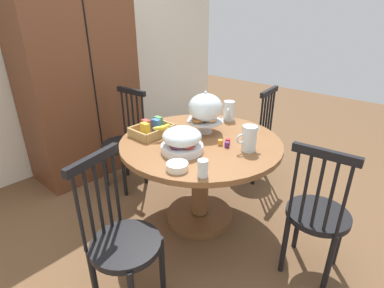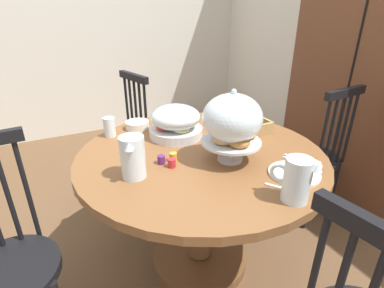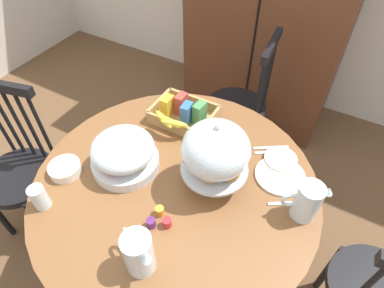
% 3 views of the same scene
% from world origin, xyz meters
% --- Properties ---
extents(ground_plane, '(10.00, 10.00, 0.00)m').
position_xyz_m(ground_plane, '(0.00, 0.00, 0.00)').
color(ground_plane, brown).
extents(wall_left, '(0.06, 4.32, 2.60)m').
position_xyz_m(wall_left, '(-2.43, 0.36, 1.30)').
color(wall_left, silver).
rests_on(wall_left, ground_plane).
extents(wooden_armoire, '(1.18, 0.60, 1.96)m').
position_xyz_m(wooden_armoire, '(-0.05, 1.50, 0.98)').
color(wooden_armoire, brown).
rests_on(wooden_armoire, ground_plane).
extents(dining_table, '(1.24, 1.24, 0.74)m').
position_xyz_m(dining_table, '(0.08, -0.01, 0.54)').
color(dining_table, brown).
rests_on(dining_table, ground_plane).
extents(windsor_chair_near_window, '(0.42, 0.41, 0.97)m').
position_xyz_m(windsor_chair_near_window, '(-0.82, -0.20, 0.45)').
color(windsor_chair_near_window, black).
rests_on(windsor_chair_near_window, ground_plane).
extents(windsor_chair_by_cabinet, '(0.40, 0.40, 0.97)m').
position_xyz_m(windsor_chair_by_cabinet, '(0.15, -0.93, 0.45)').
color(windsor_chair_by_cabinet, black).
rests_on(windsor_chair_by_cabinet, ground_plane).
extents(windsor_chair_far_side, '(0.40, 0.40, 0.97)m').
position_xyz_m(windsor_chair_far_side, '(0.02, 0.90, 0.45)').
color(windsor_chair_far_side, black).
rests_on(windsor_chair_far_side, ground_plane).
extents(pastry_stand_with_dome, '(0.28, 0.28, 0.34)m').
position_xyz_m(pastry_stand_with_dome, '(0.22, 0.06, 0.94)').
color(pastry_stand_with_dome, silver).
rests_on(pastry_stand_with_dome, dining_table).
extents(fruit_platter_covered, '(0.30, 0.30, 0.18)m').
position_xyz_m(fruit_platter_covered, '(-0.16, -0.05, 0.83)').
color(fruit_platter_covered, silver).
rests_on(fruit_platter_covered, dining_table).
extents(orange_juice_pitcher, '(0.17, 0.11, 0.17)m').
position_xyz_m(orange_juice_pitcher, '(0.60, 0.10, 0.82)').
color(orange_juice_pitcher, silver).
rests_on(orange_juice_pitcher, dining_table).
extents(milk_pitcher, '(0.18, 0.10, 0.18)m').
position_xyz_m(milk_pitcher, '(0.16, -0.39, 0.82)').
color(milk_pitcher, silver).
rests_on(milk_pitcher, dining_table).
extents(cereal_basket, '(0.32, 0.30, 0.12)m').
position_xyz_m(cereal_basket, '(-0.09, 0.34, 0.79)').
color(cereal_basket, tan).
rests_on(cereal_basket, dining_table).
extents(china_plate_large, '(0.22, 0.22, 0.01)m').
position_xyz_m(china_plate_large, '(0.47, 0.23, 0.75)').
color(china_plate_large, white).
rests_on(china_plate_large, dining_table).
extents(china_plate_small, '(0.15, 0.15, 0.01)m').
position_xyz_m(china_plate_small, '(0.44, 0.32, 0.76)').
color(china_plate_small, white).
rests_on(china_plate_small, china_plate_large).
extents(cereal_bowl, '(0.14, 0.14, 0.04)m').
position_xyz_m(cereal_bowl, '(-0.37, -0.21, 0.76)').
color(cereal_bowl, white).
rests_on(cereal_bowl, dining_table).
extents(drinking_glass, '(0.06, 0.06, 0.11)m').
position_xyz_m(drinking_glass, '(-0.33, -0.38, 0.80)').
color(drinking_glass, silver).
rests_on(drinking_glass, dining_table).
extents(jam_jar_strawberry, '(0.04, 0.04, 0.04)m').
position_xyz_m(jam_jar_strawberry, '(0.16, -0.21, 0.76)').
color(jam_jar_strawberry, '#B7282D').
rests_on(jam_jar_strawberry, dining_table).
extents(jam_jar_apricot, '(0.04, 0.04, 0.04)m').
position_xyz_m(jam_jar_apricot, '(0.11, -0.18, 0.76)').
color(jam_jar_apricot, orange).
rests_on(jam_jar_apricot, dining_table).
extents(jam_jar_grape, '(0.04, 0.04, 0.04)m').
position_xyz_m(jam_jar_grape, '(0.11, -0.24, 0.76)').
color(jam_jar_grape, '#5B2366').
rests_on(jam_jar_grape, dining_table).
extents(table_knife, '(0.15, 0.10, 0.01)m').
position_xyz_m(table_knife, '(0.39, 0.35, 0.74)').
color(table_knife, silver).
rests_on(table_knife, dining_table).
extents(dinner_fork, '(0.15, 0.10, 0.01)m').
position_xyz_m(dinner_fork, '(0.37, 0.38, 0.74)').
color(dinner_fork, silver).
rests_on(dinner_fork, dining_table).
extents(soup_spoon, '(0.15, 0.10, 0.01)m').
position_xyz_m(soup_spoon, '(0.54, 0.12, 0.74)').
color(soup_spoon, silver).
rests_on(soup_spoon, dining_table).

